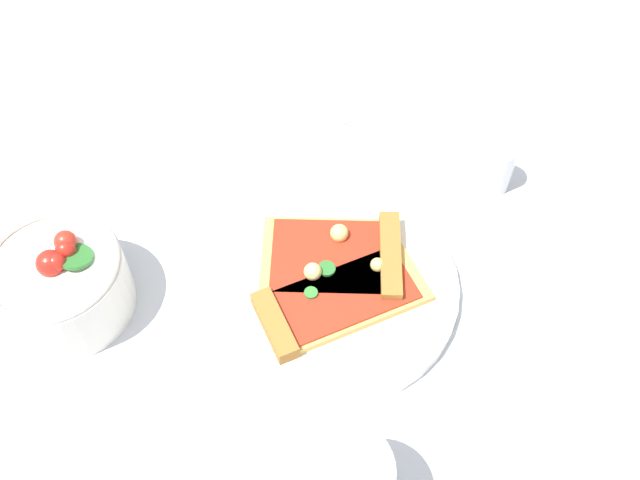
{
  "coord_description": "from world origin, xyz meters",
  "views": [
    {
      "loc": [
        -0.31,
        -0.29,
        0.63
      ],
      "look_at": [
        0.03,
        -0.03,
        0.03
      ],
      "focal_mm": 42.01,
      "sensor_mm": 36.0,
      "label": 1
    }
  ],
  "objects_px": {
    "plate": "(330,286)",
    "pizza_slice_far": "(343,258)",
    "salad_bowl": "(60,283)",
    "paper_napkin": "(346,85)",
    "pizza_slice_near": "(331,304)",
    "pepper_shaker": "(498,164)"
  },
  "relations": [
    {
      "from": "plate",
      "to": "salad_bowl",
      "type": "height_order",
      "value": "salad_bowl"
    },
    {
      "from": "pizza_slice_far",
      "to": "pepper_shaker",
      "type": "height_order",
      "value": "pepper_shaker"
    },
    {
      "from": "pizza_slice_near",
      "to": "pepper_shaker",
      "type": "height_order",
      "value": "pepper_shaker"
    },
    {
      "from": "pizza_slice_near",
      "to": "paper_napkin",
      "type": "height_order",
      "value": "pizza_slice_near"
    },
    {
      "from": "salad_bowl",
      "to": "pepper_shaker",
      "type": "height_order",
      "value": "salad_bowl"
    },
    {
      "from": "salad_bowl",
      "to": "paper_napkin",
      "type": "bearing_deg",
      "value": -3.9
    },
    {
      "from": "plate",
      "to": "paper_napkin",
      "type": "distance_m",
      "value": 0.29
    },
    {
      "from": "pizza_slice_far",
      "to": "pepper_shaker",
      "type": "relative_size",
      "value": 2.41
    },
    {
      "from": "plate",
      "to": "pizza_slice_far",
      "type": "relative_size",
      "value": 1.5
    },
    {
      "from": "salad_bowl",
      "to": "paper_napkin",
      "type": "distance_m",
      "value": 0.41
    },
    {
      "from": "pizza_slice_far",
      "to": "pepper_shaker",
      "type": "distance_m",
      "value": 0.2
    },
    {
      "from": "plate",
      "to": "salad_bowl",
      "type": "bearing_deg",
      "value": 131.69
    },
    {
      "from": "pizza_slice_near",
      "to": "pepper_shaker",
      "type": "bearing_deg",
      "value": -9.48
    },
    {
      "from": "pepper_shaker",
      "to": "pizza_slice_far",
      "type": "bearing_deg",
      "value": 161.78
    },
    {
      "from": "salad_bowl",
      "to": "pepper_shaker",
      "type": "relative_size",
      "value": 1.84
    },
    {
      "from": "salad_bowl",
      "to": "paper_napkin",
      "type": "relative_size",
      "value": 1.09
    },
    {
      "from": "paper_napkin",
      "to": "pepper_shaker",
      "type": "xyz_separation_m",
      "value": [
        -0.03,
        -0.22,
        0.03
      ]
    },
    {
      "from": "plate",
      "to": "pizza_slice_near",
      "type": "relative_size",
      "value": 1.46
    },
    {
      "from": "plate",
      "to": "pizza_slice_near",
      "type": "height_order",
      "value": "pizza_slice_near"
    },
    {
      "from": "paper_napkin",
      "to": "pepper_shaker",
      "type": "bearing_deg",
      "value": -96.83
    },
    {
      "from": "plate",
      "to": "paper_napkin",
      "type": "xyz_separation_m",
      "value": [
        0.24,
        0.16,
        -0.01
      ]
    },
    {
      "from": "paper_napkin",
      "to": "pizza_slice_near",
      "type": "bearing_deg",
      "value": -145.85
    }
  ]
}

